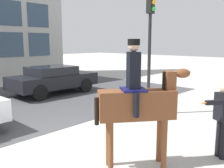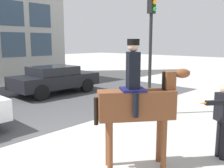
% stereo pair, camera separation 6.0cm
% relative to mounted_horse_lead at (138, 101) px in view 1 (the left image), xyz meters
% --- Properties ---
extents(ground_plane, '(80.00, 80.00, 0.00)m').
position_rel_mounted_horse_lead_xyz_m(ground_plane, '(-0.02, 2.49, -1.39)').
color(ground_plane, '#B2AFA8').
extents(mounted_horse_lead, '(1.68, 1.40, 2.63)m').
position_rel_mounted_horse_lead_xyz_m(mounted_horse_lead, '(0.00, 0.00, 0.00)').
color(mounted_horse_lead, brown).
rests_on(mounted_horse_lead, ground_plane).
extents(pedestrian_bystander, '(0.90, 0.50, 1.67)m').
position_rel_mounted_horse_lead_xyz_m(pedestrian_bystander, '(1.58, -1.11, -0.41)').
color(pedestrian_bystander, black).
rests_on(pedestrian_bystander, ground_plane).
extents(street_car_far_lane, '(4.28, 2.00, 1.39)m').
position_rel_mounted_horse_lead_xyz_m(street_car_far_lane, '(3.07, 7.65, -0.64)').
color(street_car_far_lane, black).
rests_on(street_car_far_lane, ground_plane).
extents(traffic_light, '(0.24, 0.29, 4.24)m').
position_rel_mounted_horse_lead_xyz_m(traffic_light, '(3.32, 2.05, 1.44)').
color(traffic_light, black).
rests_on(traffic_light, ground_plane).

